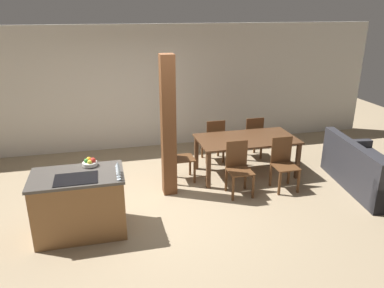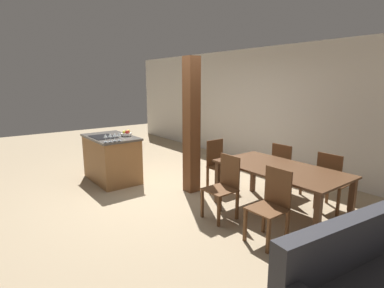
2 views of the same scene
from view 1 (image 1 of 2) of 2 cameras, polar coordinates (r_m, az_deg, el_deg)
name	(u,v)px [view 1 (image 1 of 2)]	position (r m, az deg, el deg)	size (l,w,h in m)	color
ground_plane	(159,206)	(6.15, -5.07, -9.44)	(16.00, 16.00, 0.00)	#9E896B
wall_back	(137,88)	(8.37, -8.44, 8.39)	(11.20, 0.08, 2.70)	silver
kitchen_island	(80,204)	(5.51, -16.71, -8.69)	(1.25, 0.77, 0.91)	olive
fruit_bowl	(90,162)	(5.51, -15.30, -2.72)	(0.21, 0.21, 0.11)	silver
wine_glass_near	(118,172)	(4.96, -11.14, -4.20)	(0.07, 0.07, 0.15)	silver
wine_glass_middle	(118,169)	(5.04, -11.20, -3.81)	(0.07, 0.07, 0.15)	silver
wine_glass_far	(118,167)	(5.12, -11.25, -3.44)	(0.07, 0.07, 0.15)	silver
wine_glass_end	(117,164)	(5.19, -11.30, -3.08)	(0.07, 0.07, 0.15)	silver
dining_table	(246,142)	(7.10, 8.29, 0.24)	(1.85, 0.99, 0.72)	#51331E
dining_chair_near_left	(239,167)	(6.39, 7.10, -3.53)	(0.40, 0.40, 0.91)	brown
dining_chair_near_right	(284,163)	(6.72, 13.78, -2.78)	(0.40, 0.40, 0.91)	brown
dining_chair_far_left	(214,140)	(7.65, 3.36, 0.65)	(0.40, 0.40, 0.91)	brown
dining_chair_far_right	(252,137)	(7.93, 9.14, 1.12)	(0.40, 0.40, 0.91)	brown
dining_chair_head_end	(179,156)	(6.80, -2.03, -1.90)	(0.40, 0.40, 0.91)	brown
couch	(368,173)	(7.31, 25.28, -4.00)	(1.18, 2.00, 0.84)	#2D2D33
timber_post	(168,127)	(6.12, -3.63, 2.53)	(0.23, 0.23, 2.36)	brown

